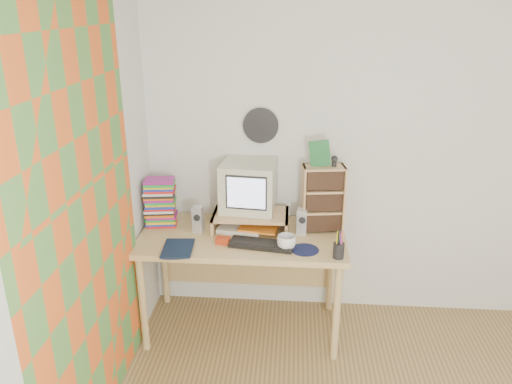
% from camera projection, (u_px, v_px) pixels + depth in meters
% --- Properties ---
extents(back_wall, '(3.50, 0.00, 3.50)m').
position_uv_depth(back_wall, '(393.00, 152.00, 3.49)').
color(back_wall, white).
rests_on(back_wall, floor).
extents(left_wall, '(0.00, 3.50, 3.50)m').
position_uv_depth(left_wall, '(26.00, 265.00, 1.99)').
color(left_wall, white).
rests_on(left_wall, floor).
extents(curtain, '(0.00, 2.20, 2.20)m').
position_uv_depth(curtain, '(86.00, 236.00, 2.47)').
color(curtain, '#DC5A1F').
rests_on(curtain, left_wall).
extents(wall_disc, '(0.25, 0.02, 0.25)m').
position_uv_depth(wall_disc, '(261.00, 126.00, 3.48)').
color(wall_disc, black).
rests_on(wall_disc, back_wall).
extents(desk, '(1.40, 0.70, 0.75)m').
position_uv_depth(desk, '(243.00, 248.00, 3.51)').
color(desk, tan).
rests_on(desk, floor).
extents(monitor_riser, '(0.52, 0.30, 0.12)m').
position_uv_depth(monitor_riser, '(251.00, 217.00, 3.46)').
color(monitor_riser, tan).
rests_on(monitor_riser, desk).
extents(crt_monitor, '(0.39, 0.39, 0.34)m').
position_uv_depth(crt_monitor, '(248.00, 187.00, 3.44)').
color(crt_monitor, beige).
rests_on(crt_monitor, monitor_riser).
extents(speaker_left, '(0.08, 0.08, 0.18)m').
position_uv_depth(speaker_left, '(198.00, 219.00, 3.42)').
color(speaker_left, '#B8B7BD').
rests_on(speaker_left, desk).
extents(speaker_right, '(0.08, 0.08, 0.18)m').
position_uv_depth(speaker_right, '(302.00, 222.00, 3.39)').
color(speaker_right, '#B8B7BD').
rests_on(speaker_right, desk).
extents(keyboard, '(0.43, 0.20, 0.03)m').
position_uv_depth(keyboard, '(262.00, 244.00, 3.24)').
color(keyboard, black).
rests_on(keyboard, desk).
extents(dvd_stack, '(0.22, 0.17, 0.29)m').
position_uv_depth(dvd_stack, '(161.00, 206.00, 3.51)').
color(dvd_stack, brown).
rests_on(dvd_stack, desk).
extents(cd_rack, '(0.30, 0.19, 0.47)m').
position_uv_depth(cd_rack, '(323.00, 199.00, 3.39)').
color(cd_rack, tan).
rests_on(cd_rack, desk).
extents(mug, '(0.15, 0.15, 0.10)m').
position_uv_depth(mug, '(286.00, 243.00, 3.19)').
color(mug, white).
rests_on(mug, desk).
extents(diary, '(0.25, 0.19, 0.05)m').
position_uv_depth(diary, '(163.00, 247.00, 3.18)').
color(diary, '#0D1A33').
rests_on(diary, desk).
extents(mousepad, '(0.18, 0.18, 0.00)m').
position_uv_depth(mousepad, '(305.00, 250.00, 3.19)').
color(mousepad, '#111838').
rests_on(mousepad, desk).
extents(pen_cup, '(0.09, 0.09, 0.14)m').
position_uv_depth(pen_cup, '(339.00, 248.00, 3.07)').
color(pen_cup, black).
rests_on(pen_cup, desk).
extents(papers, '(0.33, 0.27, 0.04)m').
position_uv_depth(papers, '(248.00, 227.00, 3.47)').
color(papers, white).
rests_on(papers, desk).
extents(red_box, '(0.10, 0.07, 0.04)m').
position_uv_depth(red_box, '(223.00, 241.00, 3.27)').
color(red_box, '#A82D11').
rests_on(red_box, desk).
extents(game_box, '(0.13, 0.03, 0.17)m').
position_uv_depth(game_box, '(320.00, 153.00, 3.28)').
color(game_box, '#1A5E2B').
rests_on(game_box, cd_rack).
extents(webcam, '(0.05, 0.05, 0.07)m').
position_uv_depth(webcam, '(334.00, 161.00, 3.29)').
color(webcam, black).
rests_on(webcam, cd_rack).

